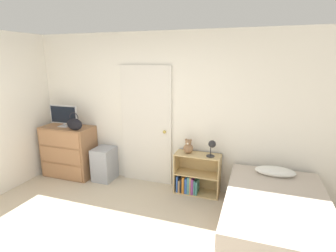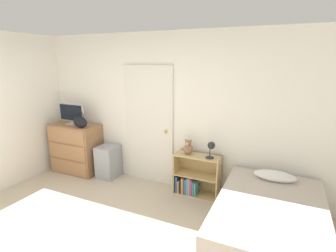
# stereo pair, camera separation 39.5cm
# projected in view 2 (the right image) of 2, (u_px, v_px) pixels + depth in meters

# --- Properties ---
(wall_back) EXTENTS (10.00, 0.06, 2.55)m
(wall_back) POSITION_uv_depth(u_px,v_px,m) (153.00, 110.00, 4.46)
(wall_back) COLOR white
(wall_back) RESTS_ON ground_plane
(door_closed) EXTENTS (0.91, 0.09, 2.03)m
(door_closed) POSITION_uv_depth(u_px,v_px,m) (149.00, 125.00, 4.50)
(door_closed) COLOR silver
(door_closed) RESTS_ON ground_plane
(dresser) EXTENTS (0.93, 0.49, 0.94)m
(dresser) POSITION_uv_depth(u_px,v_px,m) (76.00, 148.00, 5.02)
(dresser) COLOR #996B47
(dresser) RESTS_ON ground_plane
(tv) EXTENTS (0.56, 0.16, 0.39)m
(tv) POSITION_uv_depth(u_px,v_px,m) (71.00, 113.00, 4.88)
(tv) COLOR #B7B7BC
(tv) RESTS_ON dresser
(handbag) EXTENTS (0.30, 0.11, 0.31)m
(handbag) POSITION_uv_depth(u_px,v_px,m) (80.00, 122.00, 4.63)
(handbag) COLOR black
(handbag) RESTS_ON dresser
(storage_bin) EXTENTS (0.34, 0.40, 0.59)m
(storage_bin) POSITION_uv_depth(u_px,v_px,m) (109.00, 161.00, 4.81)
(storage_bin) COLOR #999EA8
(storage_bin) RESTS_ON ground_plane
(bookshelf) EXTENTS (0.72, 0.30, 0.67)m
(bookshelf) POSITION_uv_depth(u_px,v_px,m) (193.00, 179.00, 4.20)
(bookshelf) COLOR tan
(bookshelf) RESTS_ON ground_plane
(teddy_bear) EXTENTS (0.16, 0.16, 0.24)m
(teddy_bear) POSITION_uv_depth(u_px,v_px,m) (188.00, 148.00, 4.11)
(teddy_bear) COLOR #8C6647
(teddy_bear) RESTS_ON bookshelf
(desk_lamp) EXTENTS (0.14, 0.14, 0.27)m
(desk_lamp) POSITION_uv_depth(u_px,v_px,m) (211.00, 147.00, 3.90)
(desk_lamp) COLOR #262628
(desk_lamp) RESTS_ON bookshelf
(bed) EXTENTS (1.21, 1.85, 0.65)m
(bed) POSITION_uv_depth(u_px,v_px,m) (269.00, 223.00, 3.04)
(bed) COLOR #996B47
(bed) RESTS_ON ground_plane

